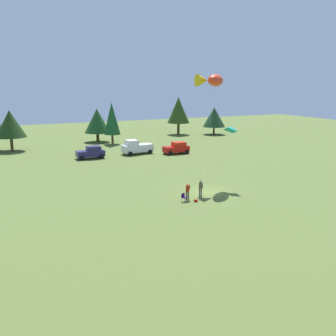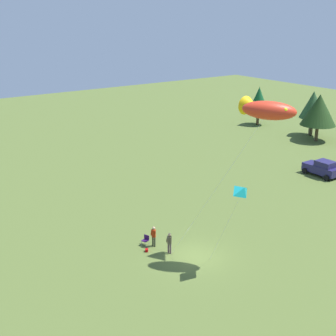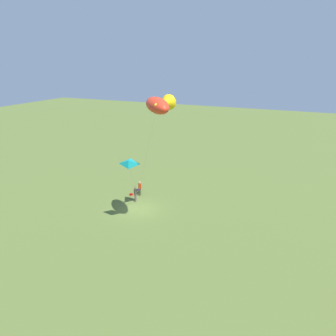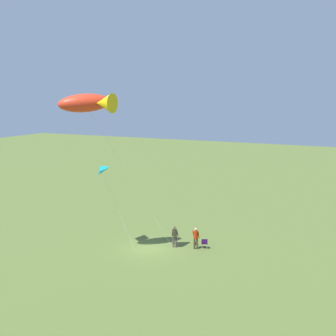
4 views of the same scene
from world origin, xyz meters
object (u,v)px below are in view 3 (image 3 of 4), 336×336
person_kite_flyer (135,193)px  backpack_on_grass (131,194)px  folding_chair (139,189)px  person_spectator (140,187)px  kite_large_fish (159,105)px  kite_delta_teal (129,163)px

person_kite_flyer → backpack_on_grass: person_kite_flyer is taller
folding_chair → person_spectator: (0.59, 0.39, 0.53)m
folding_chair → person_spectator: person_spectator is taller
backpack_on_grass → person_kite_flyer: bearing=45.8°
person_spectator → kite_large_fish: kite_large_fish is taller
backpack_on_grass → person_spectator: bearing=113.1°
person_kite_flyer → kite_delta_teal: 7.98m
folding_chair → kite_delta_teal: 10.18m
folding_chair → kite_large_fish: kite_large_fish is taller
person_spectator → kite_delta_teal: bearing=102.2°
kite_delta_teal → backpack_on_grass: bearing=-149.9°
person_spectator → backpack_on_grass: size_ratio=5.44×
folding_chair → person_kite_flyer: bearing=85.3°
backpack_on_grass → kite_delta_teal: 9.90m
person_kite_flyer → kite_large_fish: 12.56m
folding_chair → person_spectator: 0.89m
folding_chair → kite_large_fish: bearing=109.1°
person_kite_flyer → kite_large_fish: bearing=131.1°
folding_chair → backpack_on_grass: (1.00, -0.58, -0.38)m
folding_chair → kite_large_fish: 14.23m
person_spectator → kite_large_fish: size_ratio=0.14×
backpack_on_grass → kite_large_fish: size_ratio=0.03×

